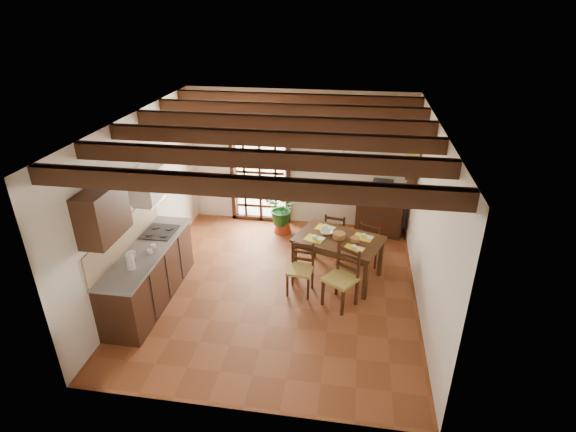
% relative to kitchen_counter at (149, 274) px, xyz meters
% --- Properties ---
extents(ground_plane, '(5.00, 5.00, 0.00)m').
position_rel_kitchen_counter_xyz_m(ground_plane, '(1.96, 0.60, -0.47)').
color(ground_plane, brown).
extents(room_shell, '(4.52, 5.02, 2.81)m').
position_rel_kitchen_counter_xyz_m(room_shell, '(1.96, 0.60, 1.34)').
color(room_shell, silver).
rests_on(room_shell, ground_plane).
extents(ceiling_beams, '(4.50, 4.34, 0.20)m').
position_rel_kitchen_counter_xyz_m(ceiling_beams, '(1.96, 0.60, 2.22)').
color(ceiling_beams, black).
rests_on(ceiling_beams, room_shell).
extents(french_door, '(1.26, 0.11, 2.32)m').
position_rel_kitchen_counter_xyz_m(french_door, '(1.16, 3.05, 0.70)').
color(french_door, white).
rests_on(french_door, ground_plane).
extents(kitchen_counter, '(0.64, 2.25, 1.38)m').
position_rel_kitchen_counter_xyz_m(kitchen_counter, '(0.00, 0.00, 0.00)').
color(kitchen_counter, black).
rests_on(kitchen_counter, ground_plane).
extents(upper_cabinet, '(0.35, 0.80, 0.70)m').
position_rel_kitchen_counter_xyz_m(upper_cabinet, '(-0.12, -0.70, 1.38)').
color(upper_cabinet, black).
rests_on(upper_cabinet, room_shell).
extents(range_hood, '(0.38, 0.60, 0.54)m').
position_rel_kitchen_counter_xyz_m(range_hood, '(-0.09, 0.55, 1.26)').
color(range_hood, white).
rests_on(range_hood, room_shell).
extents(counter_items, '(0.50, 1.43, 0.25)m').
position_rel_kitchen_counter_xyz_m(counter_items, '(0.00, 0.09, 0.49)').
color(counter_items, black).
rests_on(counter_items, kitchen_counter).
extents(dining_table, '(1.61, 1.31, 0.75)m').
position_rel_kitchen_counter_xyz_m(dining_table, '(2.90, 1.10, 0.18)').
color(dining_table, '#3B2413').
rests_on(dining_table, ground_plane).
extents(chair_near_left, '(0.44, 0.42, 0.86)m').
position_rel_kitchen_counter_xyz_m(chair_near_left, '(2.33, 0.55, -0.20)').
color(chair_near_left, '#B0A14A').
rests_on(chair_near_left, ground_plane).
extents(chair_near_right, '(0.61, 0.60, 0.97)m').
position_rel_kitchen_counter_xyz_m(chair_near_right, '(2.99, 0.31, -0.17)').
color(chair_near_right, '#B0A14A').
rests_on(chair_near_right, ground_plane).
extents(chair_far_left, '(0.45, 0.43, 0.85)m').
position_rel_kitchen_counter_xyz_m(chair_far_left, '(2.82, 1.88, -0.21)').
color(chair_far_left, '#B0A14A').
rests_on(chair_far_left, ground_plane).
extents(chair_far_right, '(0.51, 0.50, 0.84)m').
position_rel_kitchen_counter_xyz_m(chair_far_right, '(3.47, 1.65, -0.21)').
color(chair_far_right, '#B0A14A').
rests_on(chair_far_right, ground_plane).
extents(table_setting, '(1.01, 0.67, 0.09)m').
position_rel_kitchen_counter_xyz_m(table_setting, '(2.90, 1.10, 0.31)').
color(table_setting, yellow).
rests_on(table_setting, dining_table).
extents(table_bowl, '(0.23, 0.23, 0.05)m').
position_rel_kitchen_counter_xyz_m(table_bowl, '(2.68, 1.23, 0.31)').
color(table_bowl, white).
rests_on(table_bowl, dining_table).
extents(sideboard, '(0.97, 0.57, 0.78)m').
position_rel_kitchen_counter_xyz_m(sideboard, '(3.65, 2.83, -0.09)').
color(sideboard, black).
rests_on(sideboard, ground_plane).
extents(crt_tv, '(0.43, 0.41, 0.33)m').
position_rel_kitchen_counter_xyz_m(crt_tv, '(3.65, 2.82, 0.49)').
color(crt_tv, black).
rests_on(crt_tv, sideboard).
extents(fuse_box, '(0.25, 0.03, 0.32)m').
position_rel_kitchen_counter_xyz_m(fuse_box, '(3.46, 3.08, 1.28)').
color(fuse_box, white).
rests_on(fuse_box, room_shell).
extents(plant_pot, '(0.36, 0.36, 0.22)m').
position_rel_kitchen_counter_xyz_m(plant_pot, '(1.70, 2.56, -0.36)').
color(plant_pot, '#943115').
rests_on(plant_pot, ground_plane).
extents(potted_plant, '(1.92, 1.74, 1.84)m').
position_rel_kitchen_counter_xyz_m(potted_plant, '(1.70, 2.56, 0.10)').
color(potted_plant, '#144C19').
rests_on(potted_plant, ground_plane).
extents(wall_shelf, '(0.20, 0.42, 0.20)m').
position_rel_kitchen_counter_xyz_m(wall_shelf, '(4.10, 2.20, 1.04)').
color(wall_shelf, black).
rests_on(wall_shelf, room_shell).
extents(shelf_vase, '(0.15, 0.15, 0.15)m').
position_rel_kitchen_counter_xyz_m(shelf_vase, '(4.10, 2.20, 1.18)').
color(shelf_vase, '#B2BFB2').
rests_on(shelf_vase, wall_shelf).
extents(shelf_flowers, '(0.14, 0.14, 0.36)m').
position_rel_kitchen_counter_xyz_m(shelf_flowers, '(4.10, 2.20, 1.38)').
color(shelf_flowers, yellow).
rests_on(shelf_flowers, shelf_vase).
extents(framed_picture, '(0.03, 0.32, 0.32)m').
position_rel_kitchen_counter_xyz_m(framed_picture, '(4.18, 2.20, 1.58)').
color(framed_picture, brown).
rests_on(framed_picture, room_shell).
extents(pendant_lamp, '(0.36, 0.36, 0.84)m').
position_rel_kitchen_counter_xyz_m(pendant_lamp, '(2.90, 1.20, 1.60)').
color(pendant_lamp, black).
rests_on(pendant_lamp, room_shell).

